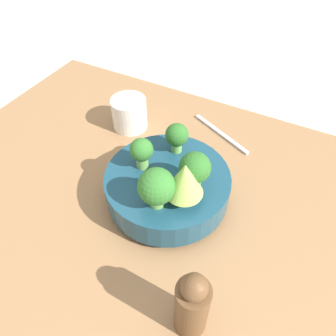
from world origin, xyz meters
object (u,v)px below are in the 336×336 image
(cup, at_px, (129,113))
(fork, at_px, (221,134))
(bowl, at_px, (168,185))
(pepper_mill, at_px, (192,305))

(cup, relative_size, fork, 0.51)
(bowl, relative_size, fork, 1.45)
(cup, bearing_deg, fork, -160.89)
(fork, bearing_deg, pepper_mill, 105.28)
(bowl, bearing_deg, cup, -40.17)
(cup, bearing_deg, bowl, 139.83)
(bowl, height_order, pepper_mill, pepper_mill)
(fork, bearing_deg, cup, 19.11)
(cup, distance_m, pepper_mill, 0.50)
(bowl, relative_size, pepper_mill, 1.67)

